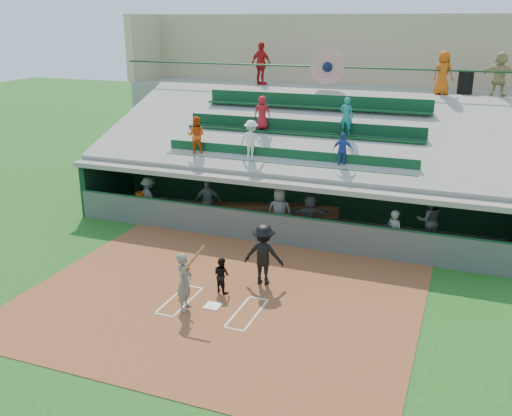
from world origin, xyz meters
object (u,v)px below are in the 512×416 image
at_px(home_plate, 213,306).
at_px(batter_at_plate, 185,281).
at_px(catcher, 222,275).
at_px(trash_bin, 465,83).
at_px(water_cooler, 140,197).
at_px(white_table, 140,208).

xyz_separation_m(home_plate, batter_at_plate, (-0.63, -0.39, 0.82)).
bearing_deg(catcher, home_plate, 120.40).
xyz_separation_m(home_plate, catcher, (-0.13, 0.93, 0.52)).
distance_m(catcher, trash_bin, 14.01).
xyz_separation_m(batter_at_plate, water_cooler, (-5.31, 6.28, -0.02)).
distance_m(white_table, trash_bin, 14.36).
xyz_separation_m(white_table, water_cooler, (0.02, 0.03, 0.49)).
relative_size(white_table, water_cooler, 1.98).
distance_m(home_plate, catcher, 1.07).
bearing_deg(trash_bin, catcher, -115.91).
relative_size(catcher, trash_bin, 1.15).
bearing_deg(white_table, water_cooler, 64.92).
bearing_deg(water_cooler, batter_at_plate, -49.82).
bearing_deg(white_table, home_plate, -32.21).
relative_size(home_plate, catcher, 0.40).
xyz_separation_m(catcher, white_table, (-5.82, 4.93, -0.20)).
relative_size(home_plate, white_table, 0.61).
xyz_separation_m(catcher, water_cooler, (-5.80, 4.96, 0.28)).
distance_m(water_cooler, trash_bin, 14.17).
bearing_deg(white_table, trash_bin, 43.40).
height_order(catcher, water_cooler, catcher).
height_order(white_table, water_cooler, water_cooler).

